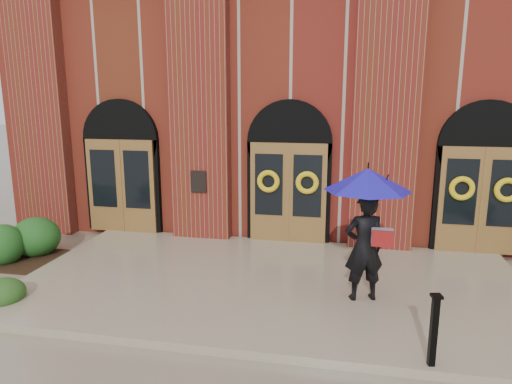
# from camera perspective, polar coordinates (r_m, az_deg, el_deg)

# --- Properties ---
(ground) EXTENTS (90.00, 90.00, 0.00)m
(ground) POSITION_cam_1_polar(r_m,az_deg,el_deg) (9.28, 1.75, -12.11)
(ground) COLOR gray
(ground) RESTS_ON ground
(landing) EXTENTS (10.00, 5.30, 0.15)m
(landing) POSITION_cam_1_polar(r_m,az_deg,el_deg) (9.38, 1.90, -11.32)
(landing) COLOR gray
(landing) RESTS_ON ground
(church_building) EXTENTS (16.20, 12.53, 7.00)m
(church_building) POSITION_cam_1_polar(r_m,az_deg,el_deg) (17.20, 6.73, 10.97)
(church_building) COLOR maroon
(church_building) RESTS_ON ground
(man_with_umbrella) EXTENTS (1.90, 1.90, 2.41)m
(man_with_umbrella) POSITION_cam_1_polar(r_m,az_deg,el_deg) (8.21, 13.62, -2.08)
(man_with_umbrella) COLOR black
(man_with_umbrella) RESTS_ON landing
(metal_post) EXTENTS (0.16, 0.16, 1.04)m
(metal_post) POSITION_cam_1_polar(r_m,az_deg,el_deg) (6.87, 21.33, -15.63)
(metal_post) COLOR black
(metal_post) RESTS_ON landing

